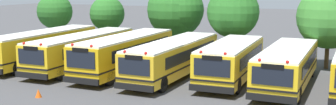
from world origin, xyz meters
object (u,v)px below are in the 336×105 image
Objects in this scene: traffic_cone at (38,93)px; school_bus_2 at (126,52)px; tree_0 at (55,12)px; tree_4 at (331,15)px; school_bus_5 at (288,65)px; tree_1 at (106,13)px; tree_3 at (234,12)px; school_bus_3 at (174,57)px; school_bus_0 at (43,46)px; school_bus_1 at (83,49)px; school_bus_4 at (231,60)px; tree_2 at (177,10)px.

school_bus_2 is at bearing 81.11° from traffic_cone.
tree_0 is 0.85× the size of tree_4.
tree_1 reaches higher than school_bus_5.
tree_3 reaches higher than tree_1.
school_bus_5 is 1.69× the size of tree_4.
school_bus_3 is 14.12m from tree_1.
school_bus_3 is (11.25, -0.33, -0.06)m from school_bus_0.
tree_0 is at bearing -42.00° from school_bus_1.
school_bus_1 is at bearing -1.01° from school_bus_4.
school_bus_5 is at bearing 179.46° from school_bus_1.
school_bus_2 is at bearing -130.39° from tree_3.
tree_0 is 18.89m from traffic_cone.
school_bus_4 is 7.49m from tree_3.
tree_3 is 17.07m from traffic_cone.
tree_3 is (5.72, -2.04, 0.05)m from tree_2.
school_bus_0 is 1.04× the size of school_bus_2.
school_bus_0 is at bearing -93.61° from tree_1.
tree_4 is (5.66, 6.59, 2.63)m from school_bus_4.
school_bus_5 is at bearing -53.37° from tree_3.
tree_4 is at bearing -162.98° from school_bus_0.
tree_0 is (-22.96, 7.25, 2.18)m from school_bus_5.
tree_1 is at bearing -178.71° from tree_2.
tree_2 reaches higher than traffic_cone.
school_bus_1 reaches higher than school_bus_5.
tree_2 reaches higher than school_bus_4.
tree_0 reaches higher than school_bus_1.
tree_3 is at bearing -51.95° from school_bus_5.
tree_2 is 13.16m from tree_4.
school_bus_2 is 1.79× the size of tree_4.
school_bus_3 is 17.33m from tree_0.
tree_4 is (9.56, 6.85, 2.65)m from school_bus_3.
tree_2 is at bearing -132.07° from school_bus_0.
tree_4 is 12.93× the size of traffic_cone.
school_bus_5 is (7.46, 0.18, -0.03)m from school_bus_3.
tree_2 reaches higher than tree_3.
tree_4 is (25.06, -0.59, 0.50)m from tree_0.
tree_2 is (0.31, 9.13, 2.50)m from school_bus_2.
school_bus_0 is at bearing -153.50° from tree_3.
traffic_cone is (-12.41, -8.06, -1.09)m from school_bus_5.
school_bus_3 is 1.09× the size of school_bus_5.
school_bus_2 is 0.97× the size of school_bus_3.
school_bus_5 is at bearing -107.48° from tree_4.
tree_1 is at bearing -70.00° from school_bus_1.
school_bus_1 is at bearing -158.95° from tree_4.
tree_1 is at bearing 174.00° from tree_4.
school_bus_2 is at bearing 177.18° from school_bus_0.
school_bus_0 is 1.86× the size of tree_4.
tree_1 is 10.56× the size of traffic_cone.
school_bus_0 is 18.71m from school_bus_5.
tree_0 reaches higher than traffic_cone.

